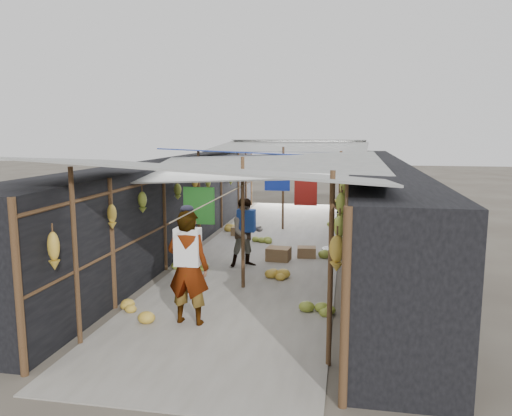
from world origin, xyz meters
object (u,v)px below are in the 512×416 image
Objects in this scene: crate_near at (307,252)px; vendor_seated at (338,217)px; vendor_elderly at (188,268)px; black_basin at (334,252)px; shopper_blue at (246,233)px.

vendor_seated reaches higher than crate_near.
vendor_elderly reaches higher than crate_near.
black_basin is 0.64× the size of vendor_seated.
vendor_elderly is (-1.51, -4.58, 0.80)m from crate_near.
vendor_elderly reaches higher than vendor_seated.
crate_near is 1.79m from shopper_blue.
vendor_seated is at bearing -101.47° from vendor_elderly.
black_basin is at bearing -109.93° from vendor_elderly.
vendor_seated is at bearing 90.00° from black_basin.
black_basin is 0.40× the size of shopper_blue.
vendor_elderly reaches higher than shopper_blue.
crate_near is at bearing -104.22° from vendor_elderly.
vendor_elderly is 1.19× the size of shopper_blue.
crate_near is 0.72× the size of black_basin.
vendor_elderly is at bearing -21.25° from vendor_seated.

